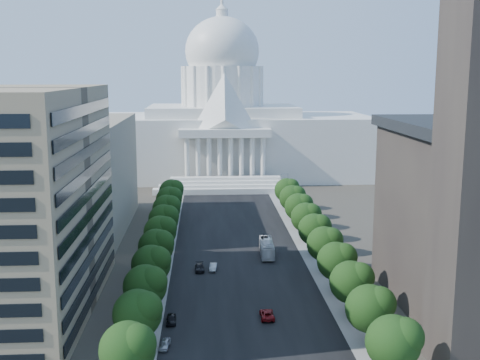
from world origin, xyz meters
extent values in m
cube|color=black|center=(0.00, 90.00, 0.00)|extent=(30.00, 260.00, 0.01)
cube|color=gray|center=(-19.00, 90.00, 0.00)|extent=(8.00, 260.00, 0.02)
cube|color=gray|center=(19.00, 90.00, 0.00)|extent=(8.00, 260.00, 0.02)
cube|color=white|center=(0.00, 185.00, 12.50)|extent=(120.00, 50.00, 25.00)
cube|color=white|center=(0.00, 185.00, 27.00)|extent=(60.00, 40.00, 4.00)
cube|color=white|center=(0.00, 158.00, 20.50)|extent=(34.00, 8.00, 3.00)
cylinder|color=white|center=(0.00, 185.00, 37.00)|extent=(32.00, 32.00, 16.00)
ellipsoid|color=white|center=(0.00, 185.00, 51.00)|extent=(30.00, 30.00, 27.60)
cylinder|color=white|center=(0.00, 185.00, 64.00)|extent=(4.80, 4.80, 7.00)
cone|color=white|center=(0.00, 185.00, 68.50)|extent=(5.20, 5.20, 2.50)
cylinder|color=white|center=(0.00, 185.00, 71.00)|extent=(1.20, 1.20, 4.00)
cube|color=gray|center=(-48.00, 100.00, 15.00)|extent=(38.00, 52.00, 30.00)
sphere|color=black|center=(-18.00, 12.00, 6.17)|extent=(7.60, 7.60, 7.60)
sphere|color=black|center=(-16.67, 11.24, 7.31)|extent=(5.32, 5.32, 5.32)
cylinder|color=#33261C|center=(-18.00, 24.00, 1.47)|extent=(0.56, 0.56, 2.94)
sphere|color=black|center=(-18.00, 24.00, 6.17)|extent=(7.60, 7.60, 7.60)
sphere|color=black|center=(-16.67, 23.24, 7.31)|extent=(5.32, 5.32, 5.32)
cylinder|color=#33261C|center=(-18.00, 36.00, 1.47)|extent=(0.56, 0.56, 2.94)
sphere|color=black|center=(-18.00, 36.00, 6.17)|extent=(7.60, 7.60, 7.60)
sphere|color=black|center=(-16.67, 35.24, 7.31)|extent=(5.32, 5.32, 5.32)
cylinder|color=#33261C|center=(-18.00, 48.00, 1.47)|extent=(0.56, 0.56, 2.94)
sphere|color=black|center=(-18.00, 48.00, 6.17)|extent=(7.60, 7.60, 7.60)
sphere|color=black|center=(-16.67, 47.24, 7.31)|extent=(5.32, 5.32, 5.32)
cylinder|color=#33261C|center=(-18.00, 60.00, 1.47)|extent=(0.56, 0.56, 2.94)
sphere|color=black|center=(-18.00, 60.00, 6.17)|extent=(7.60, 7.60, 7.60)
sphere|color=black|center=(-16.67, 59.24, 7.31)|extent=(5.32, 5.32, 5.32)
cylinder|color=#33261C|center=(-18.00, 72.00, 1.47)|extent=(0.56, 0.56, 2.94)
sphere|color=black|center=(-18.00, 72.00, 6.17)|extent=(7.60, 7.60, 7.60)
sphere|color=black|center=(-16.67, 71.24, 7.31)|extent=(5.32, 5.32, 5.32)
cylinder|color=#33261C|center=(-18.00, 84.00, 1.47)|extent=(0.56, 0.56, 2.94)
sphere|color=black|center=(-18.00, 84.00, 6.17)|extent=(7.60, 7.60, 7.60)
sphere|color=black|center=(-16.67, 83.24, 7.31)|extent=(5.32, 5.32, 5.32)
cylinder|color=#33261C|center=(-18.00, 96.00, 1.47)|extent=(0.56, 0.56, 2.94)
sphere|color=black|center=(-18.00, 96.00, 6.17)|extent=(7.60, 7.60, 7.60)
sphere|color=black|center=(-16.67, 95.24, 7.31)|extent=(5.32, 5.32, 5.32)
cylinder|color=#33261C|center=(-18.00, 108.00, 1.47)|extent=(0.56, 0.56, 2.94)
sphere|color=black|center=(-18.00, 108.00, 6.17)|extent=(7.60, 7.60, 7.60)
sphere|color=black|center=(-16.67, 107.24, 7.31)|extent=(5.32, 5.32, 5.32)
cylinder|color=#33261C|center=(-18.00, 120.00, 1.47)|extent=(0.56, 0.56, 2.94)
sphere|color=black|center=(-18.00, 120.00, 6.17)|extent=(7.60, 7.60, 7.60)
sphere|color=black|center=(-16.67, 119.24, 7.31)|extent=(5.32, 5.32, 5.32)
sphere|color=black|center=(18.00, 12.00, 6.17)|extent=(7.60, 7.60, 7.60)
sphere|color=black|center=(19.33, 11.24, 7.31)|extent=(5.32, 5.32, 5.32)
cylinder|color=#33261C|center=(18.00, 24.00, 1.47)|extent=(0.56, 0.56, 2.94)
sphere|color=black|center=(18.00, 24.00, 6.17)|extent=(7.60, 7.60, 7.60)
sphere|color=black|center=(19.33, 23.24, 7.31)|extent=(5.32, 5.32, 5.32)
cylinder|color=#33261C|center=(18.00, 36.00, 1.47)|extent=(0.56, 0.56, 2.94)
sphere|color=black|center=(18.00, 36.00, 6.17)|extent=(7.60, 7.60, 7.60)
sphere|color=black|center=(19.33, 35.24, 7.31)|extent=(5.32, 5.32, 5.32)
cylinder|color=#33261C|center=(18.00, 48.00, 1.47)|extent=(0.56, 0.56, 2.94)
sphere|color=black|center=(18.00, 48.00, 6.17)|extent=(7.60, 7.60, 7.60)
sphere|color=black|center=(19.33, 47.24, 7.31)|extent=(5.32, 5.32, 5.32)
cylinder|color=#33261C|center=(18.00, 60.00, 1.47)|extent=(0.56, 0.56, 2.94)
sphere|color=black|center=(18.00, 60.00, 6.17)|extent=(7.60, 7.60, 7.60)
sphere|color=black|center=(19.33, 59.24, 7.31)|extent=(5.32, 5.32, 5.32)
cylinder|color=#33261C|center=(18.00, 72.00, 1.47)|extent=(0.56, 0.56, 2.94)
sphere|color=black|center=(18.00, 72.00, 6.17)|extent=(7.60, 7.60, 7.60)
sphere|color=black|center=(19.33, 71.24, 7.31)|extent=(5.32, 5.32, 5.32)
cylinder|color=#33261C|center=(18.00, 84.00, 1.47)|extent=(0.56, 0.56, 2.94)
sphere|color=black|center=(18.00, 84.00, 6.17)|extent=(7.60, 7.60, 7.60)
sphere|color=black|center=(19.33, 83.24, 7.31)|extent=(5.32, 5.32, 5.32)
cylinder|color=#33261C|center=(18.00, 96.00, 1.47)|extent=(0.56, 0.56, 2.94)
sphere|color=black|center=(18.00, 96.00, 6.17)|extent=(7.60, 7.60, 7.60)
sphere|color=black|center=(19.33, 95.24, 7.31)|extent=(5.32, 5.32, 5.32)
cylinder|color=#33261C|center=(18.00, 108.00, 1.47)|extent=(0.56, 0.56, 2.94)
sphere|color=black|center=(18.00, 108.00, 6.17)|extent=(7.60, 7.60, 7.60)
sphere|color=black|center=(19.33, 107.24, 7.31)|extent=(5.32, 5.32, 5.32)
cylinder|color=#33261C|center=(18.00, 120.00, 1.47)|extent=(0.56, 0.56, 2.94)
sphere|color=black|center=(18.00, 120.00, 6.17)|extent=(7.60, 7.60, 7.60)
sphere|color=black|center=(19.33, 119.24, 7.31)|extent=(5.32, 5.32, 5.32)
cylinder|color=gray|center=(20.50, 10.00, 4.50)|extent=(0.18, 0.18, 9.00)
cylinder|color=gray|center=(19.30, 10.00, 8.80)|extent=(2.40, 0.14, 0.14)
sphere|color=gray|center=(18.20, 10.00, 8.70)|extent=(0.44, 0.44, 0.44)
cylinder|color=gray|center=(20.50, 35.00, 4.50)|extent=(0.18, 0.18, 9.00)
cylinder|color=gray|center=(19.30, 35.00, 8.80)|extent=(2.40, 0.14, 0.14)
sphere|color=gray|center=(18.20, 35.00, 8.70)|extent=(0.44, 0.44, 0.44)
cylinder|color=gray|center=(20.50, 60.00, 4.50)|extent=(0.18, 0.18, 9.00)
cylinder|color=gray|center=(19.30, 60.00, 8.80)|extent=(2.40, 0.14, 0.14)
sphere|color=gray|center=(18.20, 60.00, 8.70)|extent=(0.44, 0.44, 0.44)
cylinder|color=gray|center=(20.50, 85.00, 4.50)|extent=(0.18, 0.18, 9.00)
cylinder|color=gray|center=(19.30, 85.00, 8.80)|extent=(2.40, 0.14, 0.14)
sphere|color=gray|center=(18.20, 85.00, 8.70)|extent=(0.44, 0.44, 0.44)
cylinder|color=gray|center=(20.50, 110.00, 4.50)|extent=(0.18, 0.18, 9.00)
cylinder|color=gray|center=(19.30, 110.00, 8.80)|extent=(2.40, 0.14, 0.14)
sphere|color=gray|center=(18.20, 110.00, 8.70)|extent=(0.44, 0.44, 0.44)
cylinder|color=gray|center=(20.50, 135.00, 4.50)|extent=(0.18, 0.18, 9.00)
cylinder|color=gray|center=(19.30, 135.00, 8.80)|extent=(2.40, 0.14, 0.14)
sphere|color=gray|center=(18.20, 135.00, 8.70)|extent=(0.44, 0.44, 0.44)
imported|color=black|center=(-13.50, 34.42, 0.71)|extent=(1.76, 4.18, 1.41)
imported|color=#989B9F|center=(-5.86, 62.11, 0.71)|extent=(1.91, 4.44, 1.42)
imported|color=maroon|center=(3.17, 35.56, 0.71)|extent=(2.38, 5.11, 1.41)
imported|color=black|center=(-8.81, 61.81, 0.70)|extent=(2.09, 4.89, 1.41)
imported|color=#96979D|center=(-14.00, 24.95, 0.65)|extent=(2.01, 3.98, 1.30)
imported|color=silver|center=(6.93, 72.54, 1.75)|extent=(3.40, 12.68, 3.51)
camera|label=1|loc=(-7.40, -63.49, 42.53)|focal=45.00mm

